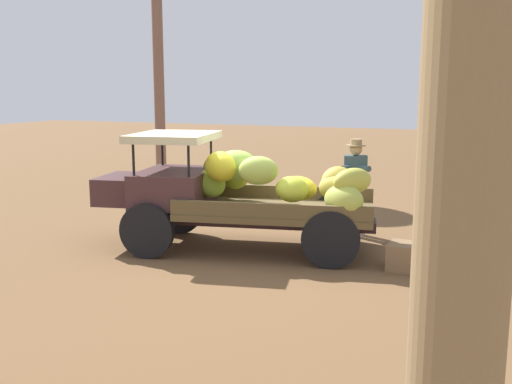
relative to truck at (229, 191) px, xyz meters
name	(u,v)px	position (x,y,z in m)	size (l,w,h in m)	color
ground_plane	(233,248)	(-0.03, -0.08, -0.96)	(60.00, 60.00, 0.00)	brown
truck	(229,191)	(0.00, 0.00, 0.00)	(4.64, 2.48, 1.87)	#412728
farmer	(355,181)	(-1.65, -1.68, 0.02)	(0.54, 0.50, 1.71)	beige
wooden_crate	(405,257)	(-2.81, 0.04, -0.76)	(0.48, 0.46, 0.39)	olive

